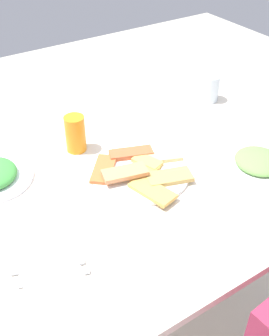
% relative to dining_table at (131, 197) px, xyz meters
% --- Properties ---
extents(ground_plane, '(6.00, 6.00, 0.00)m').
position_rel_dining_table_xyz_m(ground_plane, '(0.00, 0.00, -0.68)').
color(ground_plane, beige).
extents(dining_table, '(1.21, 0.93, 0.75)m').
position_rel_dining_table_xyz_m(dining_table, '(0.00, 0.00, 0.00)').
color(dining_table, silver).
rests_on(dining_table, ground_plane).
extents(pide_platter, '(0.32, 0.33, 0.04)m').
position_rel_dining_table_xyz_m(pide_platter, '(-0.03, -0.00, 0.09)').
color(pide_platter, white).
rests_on(pide_platter, dining_table).
extents(salad_plate_greens, '(0.24, 0.24, 0.04)m').
position_rel_dining_table_xyz_m(salad_plate_greens, '(-0.36, 0.17, 0.09)').
color(salad_plate_greens, white).
rests_on(salad_plate_greens, dining_table).
extents(soda_can, '(0.07, 0.07, 0.12)m').
position_rel_dining_table_xyz_m(soda_can, '(0.07, -0.23, 0.14)').
color(soda_can, orange).
rests_on(soda_can, dining_table).
extents(drinking_glass, '(0.07, 0.07, 0.10)m').
position_rel_dining_table_xyz_m(drinking_glass, '(-0.52, -0.25, 0.13)').
color(drinking_glass, silver).
rests_on(drinking_glass, dining_table).
extents(paper_napkin, '(0.16, 0.16, 0.00)m').
position_rel_dining_table_xyz_m(paper_napkin, '(0.35, 0.20, 0.08)').
color(paper_napkin, white).
rests_on(paper_napkin, dining_table).
extents(fork, '(0.17, 0.08, 0.00)m').
position_rel_dining_table_xyz_m(fork, '(0.35, 0.18, 0.08)').
color(fork, silver).
rests_on(fork, paper_napkin).
extents(spoon, '(0.16, 0.07, 0.00)m').
position_rel_dining_table_xyz_m(spoon, '(0.35, 0.22, 0.08)').
color(spoon, silver).
rests_on(spoon, paper_napkin).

